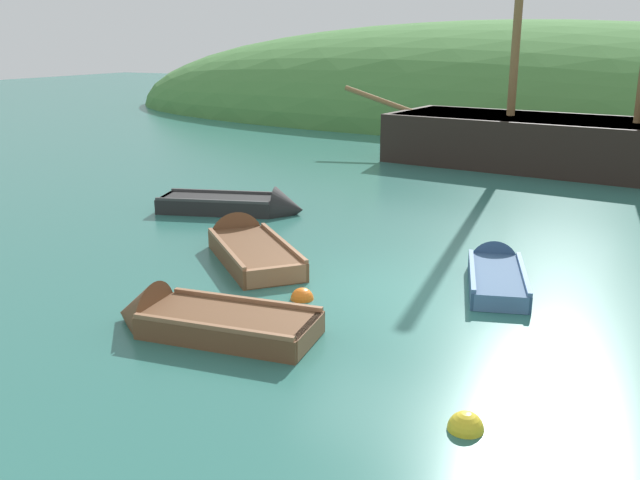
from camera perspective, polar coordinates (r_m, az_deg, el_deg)
ground_plane at (r=12.36m, az=4.64°, el=-4.06°), size 120.00×120.00×0.00m
shore_hill at (r=40.84m, az=15.02°, el=9.61°), size 48.56×20.63×10.42m
sailing_ship at (r=24.87m, az=20.32°, el=6.75°), size 15.19×5.31×11.65m
rowboat_center at (r=10.79m, az=-9.99°, el=-6.70°), size 3.33×1.59×1.15m
rowboat_far at (r=14.33m, az=-5.98°, el=-0.72°), size 3.46×3.30×1.17m
rowboat_near_dock at (r=13.18m, az=14.09°, el=-2.79°), size 1.73×3.07×0.91m
rowboat_outer_right at (r=17.84m, az=-6.43°, el=2.66°), size 3.84×2.22×1.13m
buoy_yellow at (r=8.36m, az=11.75°, el=-14.85°), size 0.42×0.42×0.42m
buoy_orange at (r=11.90m, az=-1.47°, el=-4.83°), size 0.40×0.40×0.40m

